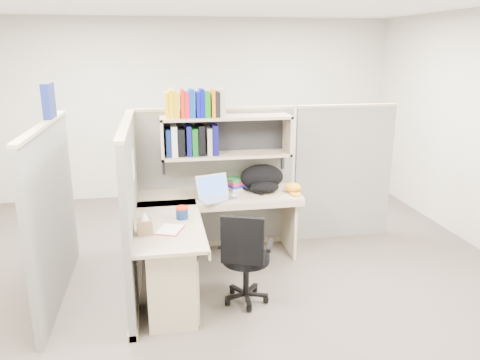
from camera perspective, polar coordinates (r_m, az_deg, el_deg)
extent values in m
plane|color=#38322B|center=(4.83, -1.50, -12.09)|extent=(6.00, 6.00, 0.00)
plane|color=#B0AD9F|center=(7.30, -5.17, 8.61)|extent=(6.00, 0.00, 6.00)
plane|color=#B0AD9F|center=(1.65, 14.95, -18.35)|extent=(6.00, 0.00, 6.00)
cube|color=#5C5D58|center=(5.36, -3.02, 0.00)|extent=(1.80, 0.06, 1.60)
cube|color=tan|center=(5.20, -3.15, 8.68)|extent=(1.80, 0.08, 0.03)
cube|color=#5C5D58|center=(4.47, -13.07, -3.65)|extent=(0.06, 1.80, 1.60)
cube|color=tan|center=(4.28, -13.75, 6.70)|extent=(0.08, 1.80, 0.03)
cube|color=#5C5D58|center=(4.57, -21.88, -3.99)|extent=(0.06, 1.80, 1.60)
cube|color=#5C5D58|center=(5.75, 12.49, 0.74)|extent=(1.20, 0.06, 1.60)
cube|color=navy|center=(4.70, -22.30, 8.92)|extent=(0.07, 0.27, 0.32)
cube|color=white|center=(4.50, -12.89, 1.81)|extent=(0.00, 0.21, 0.28)
cube|color=tan|center=(5.02, -1.71, 7.64)|extent=(1.40, 0.34, 0.03)
cube|color=tan|center=(5.10, -1.67, 3.08)|extent=(1.40, 0.34, 0.03)
cube|color=tan|center=(5.01, -9.50, 5.02)|extent=(0.03, 0.34, 0.44)
cube|color=tan|center=(5.20, 5.83, 5.56)|extent=(0.03, 0.34, 0.44)
cube|color=black|center=(5.21, -1.95, 5.66)|extent=(1.38, 0.01, 0.41)
cube|color=#D9A304|center=(4.93, -8.92, 9.01)|extent=(0.03, 0.20, 0.26)
cube|color=#E0B504|center=(4.93, -8.42, 9.20)|extent=(0.05, 0.20, 0.29)
cube|color=#D99A04|center=(4.94, -7.79, 9.05)|extent=(0.06, 0.20, 0.26)
cube|color=#BC2507|center=(4.94, -7.06, 9.26)|extent=(0.04, 0.20, 0.29)
cube|color=red|center=(4.94, -6.55, 9.10)|extent=(0.05, 0.20, 0.26)
cube|color=navy|center=(4.94, -5.93, 9.30)|extent=(0.06, 0.20, 0.29)
cube|color=#040B90|center=(4.95, -5.19, 9.15)|extent=(0.04, 0.20, 0.26)
cube|color=#040793|center=(4.95, -4.69, 9.34)|extent=(0.04, 0.20, 0.29)
cube|color=#076A11|center=(4.96, -4.07, 9.19)|extent=(0.06, 0.20, 0.26)
cube|color=orange|center=(4.97, -3.34, 9.38)|extent=(0.04, 0.20, 0.29)
cube|color=black|center=(4.97, -2.84, 9.23)|extent=(0.05, 0.20, 0.26)
cube|color=tan|center=(4.98, -2.23, 9.42)|extent=(0.06, 0.20, 0.29)
cube|color=#07164C|center=(5.03, -8.74, 4.59)|extent=(0.05, 0.24, 0.29)
cube|color=silver|center=(5.03, -8.04, 4.79)|extent=(0.06, 0.24, 0.32)
cube|color=black|center=(5.04, -7.21, 4.66)|extent=(0.07, 0.24, 0.29)
cube|color=#080C53|center=(5.04, -6.28, 4.87)|extent=(0.05, 0.24, 0.32)
cube|color=#094210|center=(5.05, -5.57, 4.73)|extent=(0.06, 0.24, 0.29)
cube|color=black|center=(5.05, -4.76, 4.93)|extent=(0.07, 0.24, 0.32)
cube|color=gray|center=(5.06, -3.83, 4.80)|extent=(0.05, 0.24, 0.29)
cube|color=#09074C|center=(5.07, -3.14, 5.00)|extent=(0.06, 0.24, 0.32)
cube|color=tan|center=(5.07, -2.53, -1.92)|extent=(1.74, 0.60, 0.03)
cube|color=tan|center=(4.31, -8.72, -5.39)|extent=(0.60, 1.34, 0.03)
cube|color=tan|center=(4.80, -2.05, -3.40)|extent=(1.74, 0.02, 0.07)
cube|color=tan|center=(4.33, -4.72, -5.61)|extent=(0.02, 1.34, 0.07)
cube|color=tan|center=(4.14, -8.35, -11.97)|extent=(0.40, 0.55, 0.68)
cube|color=tan|center=(4.06, -5.46, -9.30)|extent=(0.02, 0.50, 0.16)
cube|color=tan|center=(4.14, -5.40, -11.56)|extent=(0.02, 0.50, 0.16)
cube|color=tan|center=(4.25, -5.32, -14.20)|extent=(0.02, 0.50, 0.22)
cube|color=#B2B2B7|center=(4.06, -5.32, -9.30)|extent=(0.01, 0.12, 0.01)
cube|color=tan|center=(5.38, 5.98, -5.07)|extent=(0.03, 0.55, 0.70)
cylinder|color=navy|center=(4.37, -7.08, -4.08)|extent=(0.11, 0.11, 0.10)
cylinder|color=red|center=(4.36, -7.11, -3.39)|extent=(0.12, 0.12, 0.02)
ellipsoid|color=#91A1CD|center=(4.97, -0.63, -1.91)|extent=(0.09, 0.06, 0.03)
cylinder|color=silver|center=(5.22, -2.57, -0.68)|extent=(0.08, 0.08, 0.10)
cylinder|color=black|center=(4.26, 0.75, -9.50)|extent=(0.43, 0.43, 0.06)
cube|color=black|center=(3.99, 0.30, -7.43)|extent=(0.36, 0.17, 0.43)
cylinder|color=black|center=(4.34, 0.74, -11.61)|extent=(0.06, 0.06, 0.37)
cylinder|color=black|center=(4.44, 0.73, -14.05)|extent=(0.41, 0.41, 0.09)
cube|color=black|center=(4.24, -2.11, -7.58)|extent=(0.12, 0.24, 0.04)
cube|color=black|center=(4.18, 3.67, -7.98)|extent=(0.12, 0.24, 0.04)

